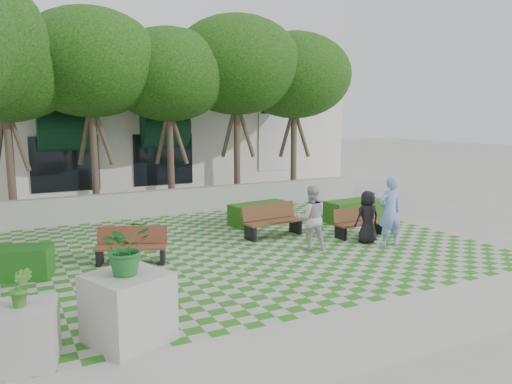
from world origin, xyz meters
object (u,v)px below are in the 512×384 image
hedge_east (354,211)px  person_dark (368,217)px  bench_east (358,223)px  bench_mid (272,221)px  planter_front (128,293)px  planter_back (24,332)px  hedge_west (4,263)px  person_blue (390,212)px  hedge_midright (259,214)px  bench_west (132,246)px  person_white (311,218)px

hedge_east → person_dark: 2.87m
bench_east → person_dark: 0.84m
bench_east → bench_mid: 2.54m
bench_mid → hedge_east: bearing=3.5°
hedge_east → planter_front: (-8.82, -5.47, 0.45)m
bench_east → planter_front: 8.51m
bench_east → planter_back: bearing=-159.1°
hedge_west → planter_back: planter_back is taller
planter_back → person_blue: person_blue is taller
hedge_east → hedge_west: 10.59m
hedge_west → planter_back: 4.36m
hedge_east → planter_front: bearing=-148.2°
person_dark → person_blue: bearing=121.2°
hedge_midright → planter_front: (-5.78, -6.52, 0.45)m
bench_west → hedge_east: bench_west is taller
bench_west → hedge_midright: bench_west is taller
hedge_midright → person_dark: 3.84m
person_blue → person_white: size_ratio=1.11×
hedge_midright → planter_front: 8.72m
bench_east → bench_mid: size_ratio=0.86×
bench_mid → person_white: 1.78m
planter_front → person_dark: 7.95m
bench_mid → planter_back: 8.45m
bench_mid → person_white: person_white is taller
bench_east → planter_front: size_ratio=0.81×
bench_west → hedge_midright: 5.30m
hedge_midright → person_blue: person_blue is taller
person_blue → person_white: (-2.07, 0.70, -0.10)m
bench_east → bench_mid: bearing=151.7°
bench_west → person_white: person_white is taller
planter_back → person_dark: person_dark is taller
planter_back → hedge_midright: bearing=42.0°
bench_east → planter_back: size_ratio=1.10×
planter_front → person_dark: size_ratio=1.34×
person_dark → person_white: 1.80m
hedge_east → person_dark: person_dark is taller
hedge_east → hedge_midright: 3.21m
bench_east → bench_west: bench_west is taller
hedge_east → bench_west: bearing=-170.3°
planter_front → planter_back: size_ratio=1.36×
bench_east → planter_back: (-9.12, -3.80, 0.08)m
planter_back → planter_front: bearing=1.6°
bench_mid → hedge_west: 7.08m
hedge_west → person_dark: person_dark is taller
planter_back → bench_west: bearing=58.6°
hedge_east → planter_back: bearing=-151.9°
bench_east → planter_back: 9.88m
person_blue → person_dark: (-0.28, 0.57, -0.23)m
hedge_midright → hedge_west: (-7.49, -2.21, -0.00)m
planter_front → person_white: 6.40m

